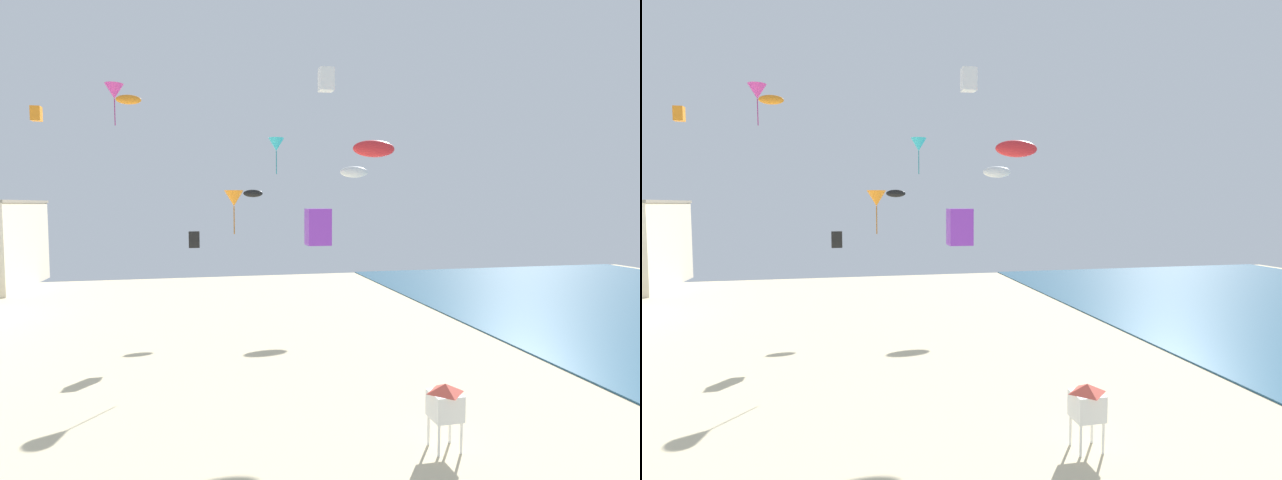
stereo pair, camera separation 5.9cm
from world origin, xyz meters
The scene contains 12 objects.
lifeguard_stand centered at (7.63, 12.17, 1.84)m, with size 1.10×1.10×2.55m.
kite_red_parafoil centered at (9.40, 25.97, 12.80)m, with size 2.78×0.77×1.08m.
kite_white_parafoil centered at (12.24, 39.93, 12.21)m, with size 2.65×0.74×1.03m.
kite_orange_delta centered at (0.65, 27.63, 9.64)m, with size 1.22×1.22×2.78m.
kite_orange_parafoil centered at (-5.48, 27.31, 15.48)m, with size 1.45×0.40×0.56m.
kite_black_box centered at (-1.91, 30.43, 6.87)m, with size 0.71×0.71×1.11m.
kite_purple_box centered at (2.68, 12.01, 8.51)m, with size 0.80×0.80×1.25m.
kite_cyan_delta centered at (2.66, 22.35, 12.48)m, with size 0.85×0.85×1.93m.
kite_white_box centered at (7.07, 29.32, 17.78)m, with size 0.98×0.98×1.54m.
kite_black_parafoil centered at (2.88, 39.04, 10.19)m, with size 1.68×0.47×0.65m.
kite_orange_box centered at (-9.95, 25.43, 14.16)m, with size 0.50×0.50×0.79m.
kite_magenta_delta centered at (-7.81, 36.78, 17.87)m, with size 1.38×1.38×3.15m.
Camera 1 is at (-1.02, -4.80, 9.31)m, focal length 28.24 mm.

